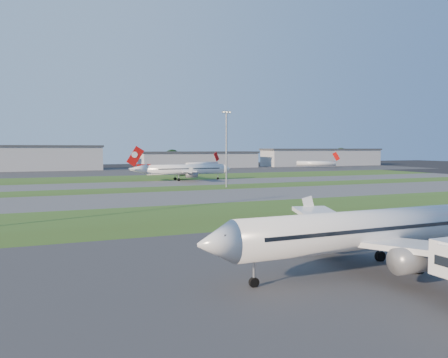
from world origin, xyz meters
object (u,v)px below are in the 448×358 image
airliner_parked (375,230)px  mini_jet_near (202,165)px  light_mast_centre (226,144)px  mini_jet_far (317,163)px  airliner_taxiing (185,170)px

airliner_parked → mini_jet_near: bearing=74.5°
light_mast_centre → mini_jet_far: bearing=45.1°
airliner_taxiing → airliner_parked: bearing=82.2°
airliner_parked → light_mast_centre: 103.04m
airliner_taxiing → light_mast_centre: bearing=96.5°
airliner_taxiing → light_mast_centre: (3.75, -36.01, 10.36)m
airliner_parked → light_mast_centre: (23.75, 99.73, 10.36)m
airliner_parked → light_mast_centre: size_ratio=1.57×
mini_jet_near → light_mast_centre: 123.41m
airliner_taxiing → mini_jet_far: (115.73, 76.48, -1.17)m
airliner_parked → mini_jet_near: (56.40, 218.19, -1.17)m
light_mast_centre → airliner_parked: bearing=-103.4°
light_mast_centre → airliner_taxiing: bearing=95.9°
airliner_taxiing → light_mast_centre: light_mast_centre is taller
airliner_taxiing → mini_jet_near: bearing=-113.3°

